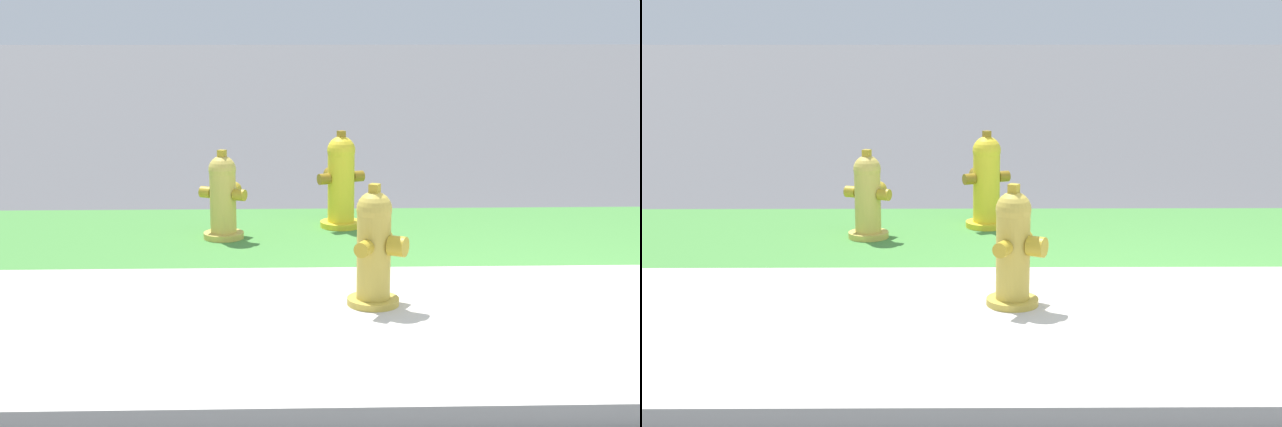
{
  "view_description": "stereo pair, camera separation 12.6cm",
  "coord_description": "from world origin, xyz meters",
  "views": [
    {
      "loc": [
        -1.38,
        -4.72,
        1.67
      ],
      "look_at": [
        -1.21,
        1.13,
        0.4
      ],
      "focal_mm": 50.0,
      "sensor_mm": 36.0,
      "label": 1
    },
    {
      "loc": [
        -1.25,
        -4.72,
        1.67
      ],
      "look_at": [
        -1.21,
        1.13,
        0.4
      ],
      "focal_mm": 50.0,
      "sensor_mm": 36.0,
      "label": 2
    }
  ],
  "objects": [
    {
      "name": "fire_hydrant_at_driveway",
      "position": [
        -1.93,
        2.08,
        0.33
      ],
      "size": [
        0.39,
        0.37,
        0.7
      ],
      "rotation": [
        0.0,
        0.0,
        5.85
      ],
      "color": "gold",
      "rests_on": "ground"
    },
    {
      "name": "grass_verge",
      "position": [
        0.0,
        2.17,
        0.0
      ],
      "size": [
        18.0,
        1.99,
        0.01
      ],
      "primitive_type": "cube",
      "color": "#47893D",
      "rests_on": "ground"
    },
    {
      "name": "street_curb",
      "position": [
        0.0,
        -1.26,
        0.06
      ],
      "size": [
        18.0,
        0.16,
        0.12
      ],
      "primitive_type": "cube",
      "color": "#BCB7AD",
      "rests_on": "ground"
    },
    {
      "name": "sidewalk_pavement",
      "position": [
        0.0,
        0.0,
        0.01
      ],
      "size": [
        18.0,
        2.35,
        0.01
      ],
      "primitive_type": "cube",
      "color": "#BCB7AD",
      "rests_on": "ground"
    },
    {
      "name": "fire_hydrant_mid_block",
      "position": [
        -0.91,
        0.35,
        0.36
      ],
      "size": [
        0.36,
        0.38,
        0.74
      ],
      "rotation": [
        0.0,
        0.0,
        4.22
      ],
      "color": "gold",
      "rests_on": "ground"
    },
    {
      "name": "fire_hydrant_far_end",
      "position": [
        -1.0,
        2.44,
        0.39
      ],
      "size": [
        0.4,
        0.39,
        0.8
      ],
      "rotation": [
        0.0,
        0.0,
        0.42
      ],
      "color": "yellow",
      "rests_on": "ground"
    },
    {
      "name": "ground_plane",
      "position": [
        0.0,
        0.0,
        0.0
      ],
      "size": [
        120.0,
        120.0,
        0.0
      ],
      "primitive_type": "plane",
      "color": "#515154"
    }
  ]
}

